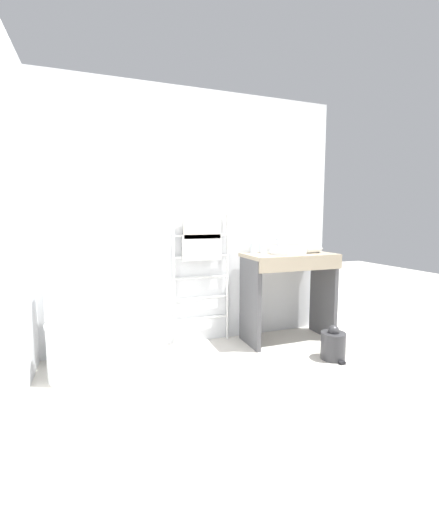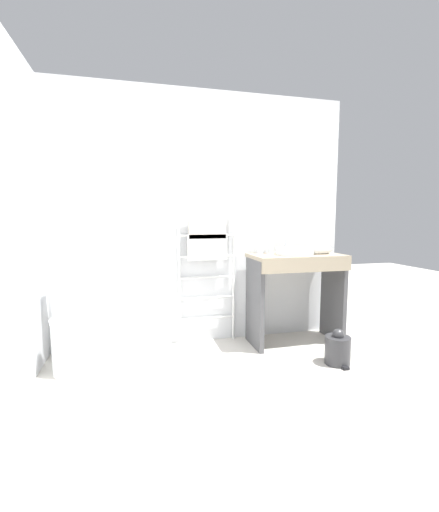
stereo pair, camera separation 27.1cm
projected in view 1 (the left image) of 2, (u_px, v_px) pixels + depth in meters
name	position (u px, v px, depth m)	size (l,w,h in m)	color
ground_plane	(273.00, 440.00, 1.84)	(12.00, 12.00, 0.00)	beige
wall_back	(191.00, 219.00, 3.24)	(2.91, 0.12, 2.36)	silver
toilet	(72.00, 330.00, 2.61)	(0.38, 0.51, 0.80)	white
towel_radiator	(202.00, 248.00, 3.20)	(0.55, 0.06, 1.28)	silver
vanity_counter	(289.00, 283.00, 3.30)	(0.86, 0.47, 0.85)	gray
sink_basin	(288.00, 250.00, 3.24)	(0.34, 0.34, 0.06)	white
faucet	(278.00, 243.00, 3.41)	(0.02, 0.10, 0.15)	silver
cup_near_wall	(254.00, 248.00, 3.33)	(0.07, 0.07, 0.10)	silver
cup_near_edge	(263.00, 248.00, 3.32)	(0.07, 0.07, 0.09)	silver
hair_dryer	(312.00, 249.00, 3.33)	(0.21, 0.18, 0.08)	white
trash_bin	(333.00, 345.00, 2.90)	(0.21, 0.24, 0.29)	#333335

